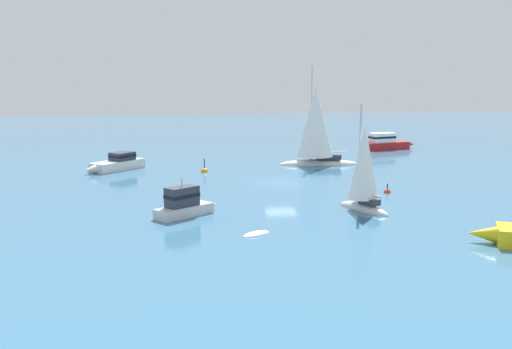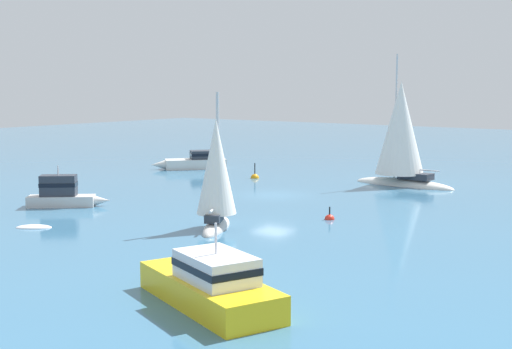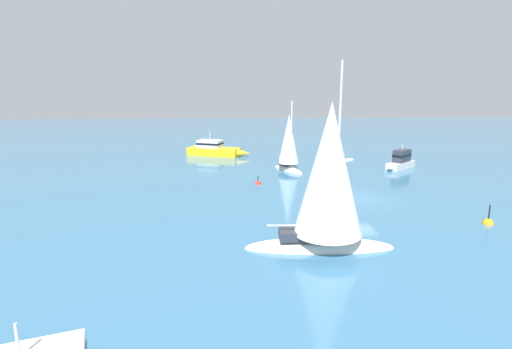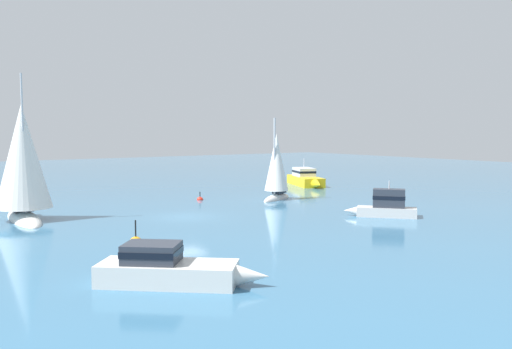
{
  "view_description": "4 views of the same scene",
  "coord_description": "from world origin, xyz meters",
  "px_view_note": "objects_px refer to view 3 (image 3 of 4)",
  "views": [
    {
      "loc": [
        -50.43,
        7.64,
        9.2
      ],
      "look_at": [
        -3.26,
        2.43,
        1.26
      ],
      "focal_mm": 44.07,
      "sensor_mm": 36.0,
      "label": 1
    },
    {
      "loc": [
        -38.05,
        -26.35,
        7.32
      ],
      "look_at": [
        -2.91,
        -0.66,
        1.74
      ],
      "focal_mm": 49.03,
      "sensor_mm": 36.0,
      "label": 2
    },
    {
      "loc": [
        29.2,
        -9.81,
        8.33
      ],
      "look_at": [
        -5.6,
        -7.49,
        0.76
      ],
      "focal_mm": 28.6,
      "sensor_mm": 36.0,
      "label": 3
    },
    {
      "loc": [
        17.14,
        32.56,
        5.88
      ],
      "look_at": [
        -3.42,
        3.46,
        2.98
      ],
      "focal_mm": 37.76,
      "sensor_mm": 36.0,
      "label": 4
    }
  ],
  "objects_px": {
    "yacht": "(289,145)",
    "channel_buoy": "(258,184)",
    "launch": "(215,149)",
    "powerboat": "(400,161)",
    "yacht_1": "(328,182)",
    "mooring_buoy": "(488,224)",
    "tender": "(348,160)"
  },
  "relations": [
    {
      "from": "yacht",
      "to": "yacht_1",
      "type": "bearing_deg",
      "value": -30.35
    },
    {
      "from": "launch",
      "to": "mooring_buoy",
      "type": "distance_m",
      "value": 32.15
    },
    {
      "from": "powerboat",
      "to": "yacht_1",
      "type": "bearing_deg",
      "value": 17.89
    },
    {
      "from": "yacht",
      "to": "mooring_buoy",
      "type": "height_order",
      "value": "yacht"
    },
    {
      "from": "yacht",
      "to": "mooring_buoy",
      "type": "distance_m",
      "value": 19.87
    },
    {
      "from": "powerboat",
      "to": "mooring_buoy",
      "type": "relative_size",
      "value": 2.83
    },
    {
      "from": "launch",
      "to": "yacht_1",
      "type": "height_order",
      "value": "yacht_1"
    },
    {
      "from": "yacht_1",
      "to": "tender",
      "type": "bearing_deg",
      "value": 74.4
    },
    {
      "from": "tender",
      "to": "launch",
      "type": "distance_m",
      "value": 16.06
    },
    {
      "from": "tender",
      "to": "mooring_buoy",
      "type": "relative_size",
      "value": 1.29
    },
    {
      "from": "channel_buoy",
      "to": "mooring_buoy",
      "type": "relative_size",
      "value": 0.63
    },
    {
      "from": "channel_buoy",
      "to": "launch",
      "type": "bearing_deg",
      "value": -164.68
    },
    {
      "from": "launch",
      "to": "mooring_buoy",
      "type": "relative_size",
      "value": 5.13
    },
    {
      "from": "yacht",
      "to": "channel_buoy",
      "type": "relative_size",
      "value": 7.66
    },
    {
      "from": "yacht",
      "to": "launch",
      "type": "xyz_separation_m",
      "value": [
        -9.86,
        -7.69,
        -1.84
      ]
    },
    {
      "from": "mooring_buoy",
      "to": "powerboat",
      "type": "bearing_deg",
      "value": 174.3
    },
    {
      "from": "yacht",
      "to": "tender",
      "type": "height_order",
      "value": "yacht"
    },
    {
      "from": "launch",
      "to": "yacht_1",
      "type": "bearing_deg",
      "value": -55.4
    },
    {
      "from": "tender",
      "to": "launch",
      "type": "bearing_deg",
      "value": -52.95
    },
    {
      "from": "yacht",
      "to": "launch",
      "type": "height_order",
      "value": "yacht"
    },
    {
      "from": "tender",
      "to": "powerboat",
      "type": "bearing_deg",
      "value": 91.4
    },
    {
      "from": "launch",
      "to": "channel_buoy",
      "type": "bearing_deg",
      "value": -52.74
    },
    {
      "from": "launch",
      "to": "powerboat",
      "type": "distance_m",
      "value": 21.6
    },
    {
      "from": "yacht",
      "to": "yacht_1",
      "type": "xyz_separation_m",
      "value": [
        20.13,
        -0.95,
        0.98
      ]
    },
    {
      "from": "powerboat",
      "to": "yacht_1",
      "type": "xyz_separation_m",
      "value": [
        20.55,
        -12.69,
        2.78
      ]
    },
    {
      "from": "powerboat",
      "to": "yacht_1",
      "type": "height_order",
      "value": "yacht_1"
    },
    {
      "from": "yacht",
      "to": "channel_buoy",
      "type": "bearing_deg",
      "value": -59.59
    },
    {
      "from": "yacht",
      "to": "channel_buoy",
      "type": "xyz_separation_m",
      "value": [
        5.55,
        -3.46,
        -2.57
      ]
    },
    {
      "from": "yacht_1",
      "to": "mooring_buoy",
      "type": "bearing_deg",
      "value": 19.25
    },
    {
      "from": "launch",
      "to": "channel_buoy",
      "type": "distance_m",
      "value": 16.0
    },
    {
      "from": "yacht",
      "to": "powerboat",
      "type": "bearing_deg",
      "value": 64.37
    },
    {
      "from": "tender",
      "to": "yacht_1",
      "type": "bearing_deg",
      "value": 34.22
    }
  ]
}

